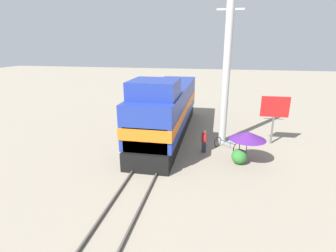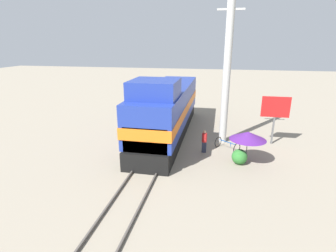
{
  "view_description": "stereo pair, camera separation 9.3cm",
  "coord_description": "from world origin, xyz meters",
  "px_view_note": "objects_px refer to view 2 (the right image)",
  "views": [
    {
      "loc": [
        3.87,
        -15.88,
        7.19
      ],
      "look_at": [
        1.2,
        -1.99,
        2.67
      ],
      "focal_mm": 28.0,
      "sensor_mm": 36.0,
      "label": 1
    },
    {
      "loc": [
        3.96,
        -15.87,
        7.19
      ],
      "look_at": [
        1.2,
        -1.99,
        2.67
      ],
      "focal_mm": 28.0,
      "sensor_mm": 36.0,
      "label": 2
    }
  ],
  "objects_px": {
    "locomotive": "(167,110)",
    "billboard_sign": "(275,110)",
    "vendor_umbrella": "(248,136)",
    "bicycle": "(227,145)",
    "utility_pole": "(227,71)",
    "person_bystander": "(204,141)"
  },
  "relations": [
    {
      "from": "locomotive",
      "to": "billboard_sign",
      "type": "height_order",
      "value": "locomotive"
    },
    {
      "from": "utility_pole",
      "to": "person_bystander",
      "type": "height_order",
      "value": "utility_pole"
    },
    {
      "from": "person_bystander",
      "to": "utility_pole",
      "type": "bearing_deg",
      "value": 61.79
    },
    {
      "from": "vendor_umbrella",
      "to": "bicycle",
      "type": "relative_size",
      "value": 1.26
    },
    {
      "from": "locomotive",
      "to": "person_bystander",
      "type": "distance_m",
      "value": 4.32
    },
    {
      "from": "utility_pole",
      "to": "vendor_umbrella",
      "type": "distance_m",
      "value": 5.13
    },
    {
      "from": "locomotive",
      "to": "billboard_sign",
      "type": "relative_size",
      "value": 3.92
    },
    {
      "from": "bicycle",
      "to": "billboard_sign",
      "type": "bearing_deg",
      "value": -21.87
    },
    {
      "from": "person_bystander",
      "to": "bicycle",
      "type": "relative_size",
      "value": 0.9
    },
    {
      "from": "vendor_umbrella",
      "to": "utility_pole",
      "type": "bearing_deg",
      "value": 112.49
    },
    {
      "from": "vendor_umbrella",
      "to": "bicycle",
      "type": "xyz_separation_m",
      "value": [
        -1.11,
        1.84,
        -1.42
      ]
    },
    {
      "from": "locomotive",
      "to": "bicycle",
      "type": "height_order",
      "value": "locomotive"
    },
    {
      "from": "person_bystander",
      "to": "bicycle",
      "type": "distance_m",
      "value": 1.76
    },
    {
      "from": "locomotive",
      "to": "vendor_umbrella",
      "type": "xyz_separation_m",
      "value": [
        5.81,
        -3.85,
        -0.32
      ]
    },
    {
      "from": "billboard_sign",
      "to": "bicycle",
      "type": "distance_m",
      "value": 4.4
    },
    {
      "from": "locomotive",
      "to": "bicycle",
      "type": "distance_m",
      "value": 5.4
    },
    {
      "from": "utility_pole",
      "to": "person_bystander",
      "type": "xyz_separation_m",
      "value": [
        -1.23,
        -2.3,
        -4.44
      ]
    },
    {
      "from": "utility_pole",
      "to": "bicycle",
      "type": "distance_m",
      "value": 5.18
    },
    {
      "from": "locomotive",
      "to": "bicycle",
      "type": "bearing_deg",
      "value": -23.12
    },
    {
      "from": "person_bystander",
      "to": "billboard_sign",
      "type": "bearing_deg",
      "value": 28.57
    },
    {
      "from": "billboard_sign",
      "to": "person_bystander",
      "type": "height_order",
      "value": "billboard_sign"
    },
    {
      "from": "vendor_umbrella",
      "to": "billboard_sign",
      "type": "bearing_deg",
      "value": 60.42
    }
  ]
}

